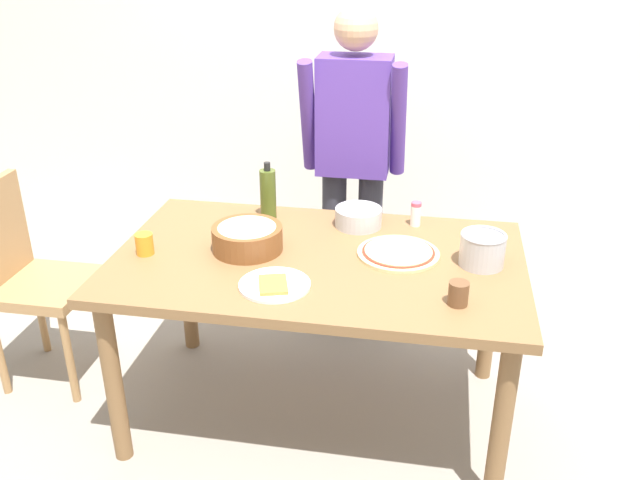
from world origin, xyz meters
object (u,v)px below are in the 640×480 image
object	(u,v)px
steel_pot	(482,249)
cup_orange	(145,244)
dining_table	(318,277)
pizza_raw_on_board	(398,253)
mixing_bowl_steel	(358,217)
plate_with_slice	(274,285)
olive_oil_bottle	(268,194)
popcorn_bowl	(247,236)
chair_wooden_left	(27,272)
cup_small_brown	(458,293)
salt_shaker	(416,214)
person_cook	(353,154)

from	to	relation	value
steel_pot	cup_orange	xyz separation A→B (m)	(-1.30, -0.14, -0.02)
dining_table	pizza_raw_on_board	xyz separation A→B (m)	(0.31, 0.07, 0.10)
dining_table	mixing_bowl_steel	world-z (taller)	mixing_bowl_steel
pizza_raw_on_board	plate_with_slice	size ratio (longest dim) A/B	1.25
olive_oil_bottle	popcorn_bowl	bearing A→B (deg)	-90.56
popcorn_bowl	steel_pot	distance (m)	0.91
chair_wooden_left	pizza_raw_on_board	size ratio (longest dim) A/B	2.93
cup_small_brown	olive_oil_bottle	bearing A→B (deg)	143.04
olive_oil_bottle	steel_pot	world-z (taller)	olive_oil_bottle
popcorn_bowl	mixing_bowl_steel	world-z (taller)	popcorn_bowl
olive_oil_bottle	steel_pot	xyz separation A→B (m)	(0.91, -0.30, -0.05)
dining_table	olive_oil_bottle	world-z (taller)	olive_oil_bottle
steel_pot	cup_small_brown	bearing A→B (deg)	-105.72
popcorn_bowl	salt_shaker	xyz separation A→B (m)	(0.65, 0.36, -0.01)
dining_table	cup_small_brown	distance (m)	0.62
steel_pot	salt_shaker	bearing A→B (deg)	128.98
popcorn_bowl	cup_orange	size ratio (longest dim) A/B	3.29
pizza_raw_on_board	salt_shaker	distance (m)	0.31
dining_table	salt_shaker	size ratio (longest dim) A/B	15.09
person_cook	mixing_bowl_steel	xyz separation A→B (m)	(0.08, -0.43, -0.14)
person_cook	cup_small_brown	xyz separation A→B (m)	(0.50, -1.03, -0.14)
person_cook	pizza_raw_on_board	xyz separation A→B (m)	(0.27, -0.68, -0.17)
plate_with_slice	cup_orange	distance (m)	0.59
chair_wooden_left	mixing_bowl_steel	xyz separation A→B (m)	(1.44, 0.27, 0.26)
dining_table	salt_shaker	bearing A→B (deg)	46.20
chair_wooden_left	salt_shaker	distance (m)	1.73
popcorn_bowl	cup_small_brown	world-z (taller)	popcorn_bowl
olive_oil_bottle	cup_small_brown	bearing A→B (deg)	-36.96
plate_with_slice	popcorn_bowl	size ratio (longest dim) A/B	0.93
cup_small_brown	salt_shaker	distance (m)	0.67
chair_wooden_left	cup_orange	world-z (taller)	chair_wooden_left
cup_small_brown	person_cook	bearing A→B (deg)	115.99
pizza_raw_on_board	cup_orange	xyz separation A→B (m)	(-0.98, -0.17, 0.03)
person_cook	cup_small_brown	bearing A→B (deg)	-64.01
cup_orange	cup_small_brown	bearing A→B (deg)	-8.45
person_cook	cup_small_brown	distance (m)	1.15
person_cook	olive_oil_bottle	distance (m)	0.52
dining_table	steel_pot	xyz separation A→B (m)	(0.63, 0.05, 0.16)
mixing_bowl_steel	cup_orange	world-z (taller)	cup_orange
pizza_raw_on_board	mixing_bowl_steel	bearing A→B (deg)	127.13
dining_table	plate_with_slice	bearing A→B (deg)	-112.89
cup_orange	popcorn_bowl	bearing A→B (deg)	15.24
salt_shaker	dining_table	bearing A→B (deg)	-133.80
dining_table	plate_with_slice	world-z (taller)	plate_with_slice
mixing_bowl_steel	salt_shaker	distance (m)	0.25
popcorn_bowl	olive_oil_bottle	world-z (taller)	olive_oil_bottle
plate_with_slice	person_cook	bearing A→B (deg)	81.85
chair_wooden_left	salt_shaker	size ratio (longest dim) A/B	8.96
plate_with_slice	cup_small_brown	bearing A→B (deg)	-0.85
person_cook	plate_with_slice	size ratio (longest dim) A/B	6.23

